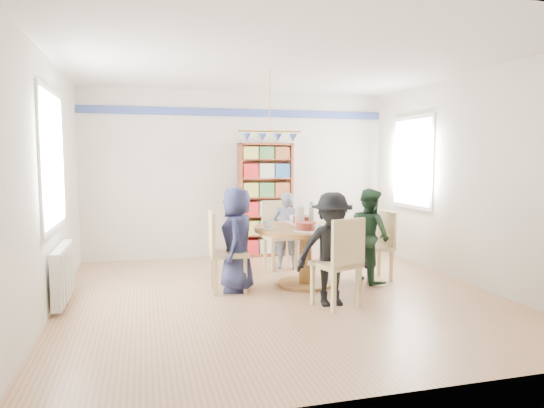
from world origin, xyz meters
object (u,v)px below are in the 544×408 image
object	(u,v)px
chair_far	(279,231)
person_right	(369,235)
person_near	(332,249)
bookshelf	(265,201)
chair_right	(380,242)
person_left	(237,239)
person_far	(287,231)
dining_table	(305,242)
radiator	(63,273)
chair_left	(222,248)
chair_near	(341,259)

from	to	relation	value
chair_far	person_right	bearing A→B (deg)	-50.63
person_near	bookshelf	xyz separation A→B (m)	(-0.04, 2.83, 0.29)
chair_right	person_right	world-z (taller)	person_right
person_left	person_far	bearing A→B (deg)	150.48
person_left	dining_table	bearing A→B (deg)	105.55
person_right	bookshelf	distance (m)	2.22
radiator	person_left	world-z (taller)	person_left
person_left	bookshelf	world-z (taller)	bookshelf
chair_left	person_near	size ratio (longest dim) A/B	0.79
radiator	bookshelf	world-z (taller)	bookshelf
dining_table	bookshelf	world-z (taller)	bookshelf
radiator	person_near	size ratio (longest dim) A/B	0.80
chair_right	person_far	bearing A→B (deg)	138.75
person_right	person_near	size ratio (longest dim) A/B	0.98
person_right	bookshelf	size ratio (longest dim) A/B	0.66
dining_table	chair_left	bearing A→B (deg)	-179.05
person_far	bookshelf	xyz separation A→B (m)	(-0.06, 1.02, 0.35)
chair_right	bookshelf	world-z (taller)	bookshelf
chair_far	person_right	distance (m)	1.45
person_right	dining_table	bearing A→B (deg)	74.14
dining_table	person_far	world-z (taller)	person_far
radiator	chair_left	bearing A→B (deg)	1.86
chair_left	person_far	world-z (taller)	person_far
chair_left	person_left	bearing A→B (deg)	-2.12
dining_table	person_right	xyz separation A→B (m)	(0.86, -0.05, 0.06)
chair_left	person_left	size ratio (longest dim) A/B	0.77
radiator	person_far	xyz separation A→B (m)	(2.88, 1.02, 0.21)
radiator	chair_right	xyz separation A→B (m)	(3.91, 0.12, 0.15)
dining_table	chair_near	bearing A→B (deg)	-86.48
chair_near	person_right	xyz separation A→B (m)	(0.80, 0.95, 0.07)
dining_table	bookshelf	size ratio (longest dim) A/B	0.70
chair_left	person_near	xyz separation A→B (m)	(1.09, -0.84, 0.08)
chair_near	bookshelf	distance (m)	2.99
chair_left	bookshelf	bearing A→B (deg)	62.17
chair_far	person_left	xyz separation A→B (m)	(-0.83, -1.09, 0.09)
person_far	person_near	distance (m)	1.81
radiator	bookshelf	size ratio (longest dim) A/B	0.54
chair_far	bookshelf	xyz separation A→B (m)	(0.03, 0.90, 0.37)
chair_right	bookshelf	size ratio (longest dim) A/B	0.49
dining_table	person_near	bearing A→B (deg)	-89.10
dining_table	person_left	world-z (taller)	person_left
dining_table	person_far	xyz separation A→B (m)	(0.03, 0.95, 0.01)
chair_left	chair_right	xyz separation A→B (m)	(2.13, 0.06, -0.04)
chair_left	person_far	xyz separation A→B (m)	(1.11, 0.96, 0.02)
person_left	person_right	size ratio (longest dim) A/B	1.03
person_far	person_near	bearing A→B (deg)	108.93
chair_near	person_right	bearing A→B (deg)	49.89
radiator	chair_left	world-z (taller)	chair_left
dining_table	person_near	xyz separation A→B (m)	(0.01, -0.86, 0.07)
radiator	dining_table	distance (m)	2.86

